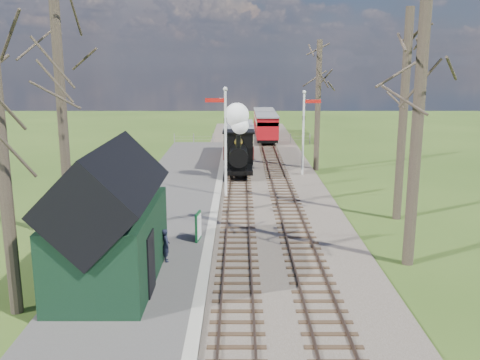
# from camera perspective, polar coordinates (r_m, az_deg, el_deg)

# --- Properties ---
(ground) EXTENTS (140.00, 140.00, 0.00)m
(ground) POSITION_cam_1_polar(r_m,az_deg,el_deg) (15.25, -0.35, -17.24)
(ground) COLOR #325019
(ground) RESTS_ON ground
(distant_hills) EXTENTS (114.40, 48.00, 22.02)m
(distant_hills) POSITION_cam_1_polar(r_m,az_deg,el_deg) (81.18, 0.91, -4.46)
(distant_hills) COLOR #385B23
(distant_hills) RESTS_ON ground
(ballast_bed) EXTENTS (8.00, 60.00, 0.10)m
(ballast_bed) POSITION_cam_1_polar(r_m,az_deg,el_deg) (36.05, 1.91, 0.51)
(ballast_bed) COLOR brown
(ballast_bed) RESTS_ON ground
(track_near) EXTENTS (1.60, 60.00, 0.15)m
(track_near) POSITION_cam_1_polar(r_m,az_deg,el_deg) (36.02, -0.16, 0.59)
(track_near) COLOR brown
(track_near) RESTS_ON ground
(track_far) EXTENTS (1.60, 60.00, 0.15)m
(track_far) POSITION_cam_1_polar(r_m,az_deg,el_deg) (36.10, 3.97, 0.59)
(track_far) COLOR brown
(track_far) RESTS_ON ground
(platform) EXTENTS (5.00, 44.00, 0.20)m
(platform) POSITION_cam_1_polar(r_m,az_deg,el_deg) (28.47, -7.27, -2.76)
(platform) COLOR #474442
(platform) RESTS_ON ground
(coping_strip) EXTENTS (0.40, 44.00, 0.21)m
(coping_strip) POSITION_cam_1_polar(r_m,az_deg,el_deg) (28.27, -2.63, -2.77)
(coping_strip) COLOR #B2AD9E
(coping_strip) RESTS_ON ground
(station_shed) EXTENTS (3.25, 6.30, 4.78)m
(station_shed) POSITION_cam_1_polar(r_m,az_deg,el_deg) (18.55, -13.72, -4.44)
(station_shed) COLOR black
(station_shed) RESTS_ON platform
(semaphore_near) EXTENTS (1.22, 0.24, 6.22)m
(semaphore_near) POSITION_cam_1_polar(r_m,az_deg,el_deg) (29.51, -1.69, 4.86)
(semaphore_near) COLOR silver
(semaphore_near) RESTS_ON ground
(semaphore_far) EXTENTS (1.22, 0.24, 5.72)m
(semaphore_far) POSITION_cam_1_polar(r_m,az_deg,el_deg) (35.74, 6.90, 5.69)
(semaphore_far) COLOR silver
(semaphore_far) RESTS_ON ground
(bare_trees) EXTENTS (15.51, 22.39, 12.00)m
(bare_trees) POSITION_cam_1_polar(r_m,az_deg,el_deg) (23.48, 3.04, 6.76)
(bare_trees) COLOR #382D23
(bare_trees) RESTS_ON ground
(fence_line) EXTENTS (12.60, 0.08, 1.00)m
(fence_line) POSITION_cam_1_polar(r_m,az_deg,el_deg) (49.73, 0.22, 4.45)
(fence_line) COLOR slate
(fence_line) RESTS_ON ground
(locomotive) EXTENTS (1.94, 4.53, 4.86)m
(locomotive) POSITION_cam_1_polar(r_m,az_deg,el_deg) (35.25, -0.18, 3.84)
(locomotive) COLOR black
(locomotive) RESTS_ON ground
(coach) EXTENTS (2.27, 7.77, 2.39)m
(coach) POSITION_cam_1_polar(r_m,az_deg,el_deg) (41.34, -0.14, 4.30)
(coach) COLOR black
(coach) RESTS_ON ground
(red_carriage_a) EXTENTS (2.06, 5.11, 2.17)m
(red_carriage_a) POSITION_cam_1_polar(r_m,az_deg,el_deg) (50.29, 2.86, 5.62)
(red_carriage_a) COLOR black
(red_carriage_a) RESTS_ON ground
(red_carriage_b) EXTENTS (2.06, 5.11, 2.17)m
(red_carriage_b) POSITION_cam_1_polar(r_m,az_deg,el_deg) (55.74, 2.58, 6.30)
(red_carriage_b) COLOR black
(red_carriage_b) RESTS_ON ground
(sign_board) EXTENTS (0.21, 0.83, 1.21)m
(sign_board) POSITION_cam_1_polar(r_m,az_deg,el_deg) (22.57, -4.47, -4.94)
(sign_board) COLOR #0F4721
(sign_board) RESTS_ON platform
(bench) EXTENTS (0.56, 1.50, 0.84)m
(bench) POSITION_cam_1_polar(r_m,az_deg,el_deg) (21.49, -8.76, -6.56)
(bench) COLOR #4E2D1B
(bench) RESTS_ON platform
(person) EXTENTS (0.43, 0.53, 1.26)m
(person) POSITION_cam_1_polar(r_m,az_deg,el_deg) (20.37, -7.91, -6.90)
(person) COLOR black
(person) RESTS_ON platform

